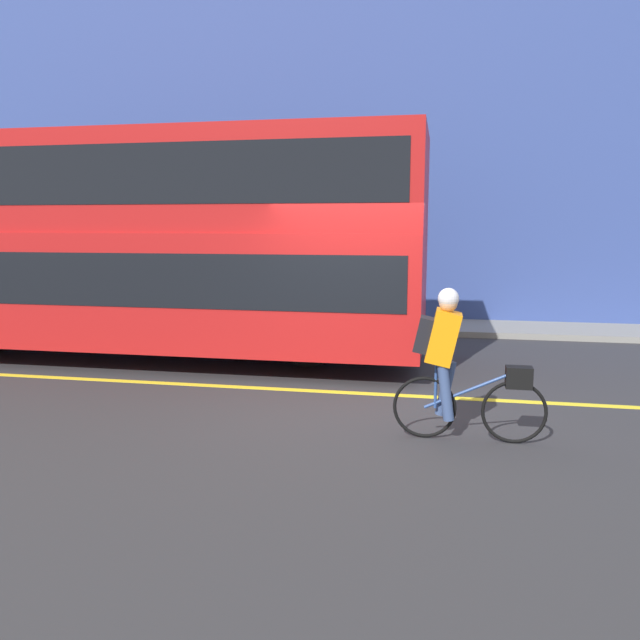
# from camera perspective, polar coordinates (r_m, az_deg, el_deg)

# --- Properties ---
(ground_plane) EXTENTS (80.00, 80.00, 0.00)m
(ground_plane) POSITION_cam_1_polar(r_m,az_deg,el_deg) (8.07, 3.05, -7.24)
(ground_plane) COLOR #2D2D30
(road_center_line) EXTENTS (50.00, 0.14, 0.01)m
(road_center_line) POSITION_cam_1_polar(r_m,az_deg,el_deg) (8.35, 3.33, -6.68)
(road_center_line) COLOR yellow
(road_center_line) RESTS_ON ground_plane
(sidewalk_curb) EXTENTS (60.00, 1.72, 0.12)m
(sidewalk_curb) POSITION_cam_1_polar(r_m,az_deg,el_deg) (13.56, 6.40, -0.51)
(sidewalk_curb) COLOR gray
(sidewalk_curb) RESTS_ON ground_plane
(building_facade) EXTENTS (60.00, 0.30, 8.87)m
(building_facade) POSITION_cam_1_polar(r_m,az_deg,el_deg) (14.56, 7.05, 17.39)
(building_facade) COLOR #33478C
(building_facade) RESTS_ON ground_plane
(bus) EXTENTS (9.37, 2.49, 3.61)m
(bus) POSITION_cam_1_polar(r_m,az_deg,el_deg) (10.72, -16.51, 7.29)
(bus) COLOR black
(bus) RESTS_ON ground_plane
(cyclist_on_bike) EXTENTS (1.56, 0.32, 1.59)m
(cyclist_on_bike) POSITION_cam_1_polar(r_m,az_deg,el_deg) (6.53, 12.12, -3.49)
(cyclist_on_bike) COLOR black
(cyclist_on_bike) RESTS_ON ground_plane
(trash_bin) EXTENTS (0.53, 0.53, 0.89)m
(trash_bin) POSITION_cam_1_polar(r_m,az_deg,el_deg) (13.84, -4.13, 1.81)
(trash_bin) COLOR #262628
(trash_bin) RESTS_ON sidewalk_curb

